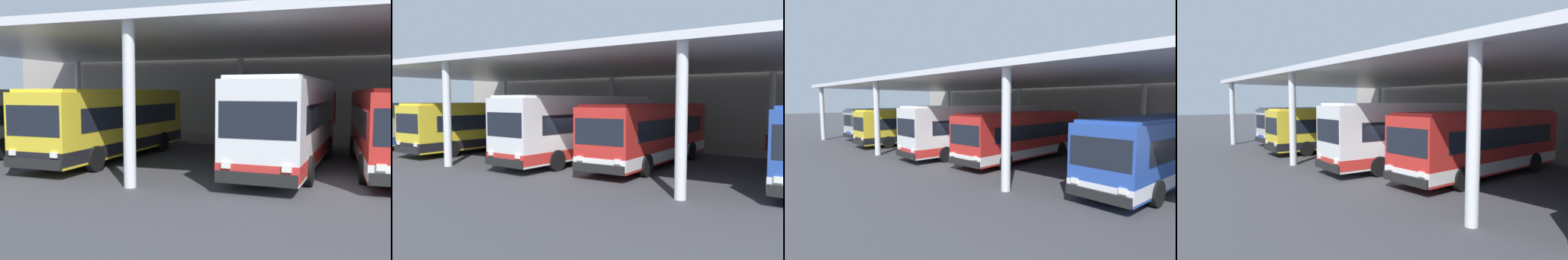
# 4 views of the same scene
# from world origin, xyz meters

# --- Properties ---
(ground_plane) EXTENTS (200.00, 200.00, 0.00)m
(ground_plane) POSITION_xyz_m (0.00, 0.00, 0.00)
(ground_plane) COLOR #3D3D42
(platform_kerb) EXTENTS (42.00, 4.50, 0.18)m
(platform_kerb) POSITION_xyz_m (0.00, 11.75, 0.09)
(platform_kerb) COLOR gray
(platform_kerb) RESTS_ON ground
(station_building_facade) EXTENTS (48.00, 1.60, 7.08)m
(station_building_facade) POSITION_xyz_m (0.00, 15.00, 3.54)
(station_building_facade) COLOR #ADA399
(station_building_facade) RESTS_ON ground
(canopy_shelter) EXTENTS (40.00, 17.00, 5.55)m
(canopy_shelter) POSITION_xyz_m (0.00, 5.50, 5.31)
(canopy_shelter) COLOR silver
(canopy_shelter) RESTS_ON ground
(bus_nearest_bay) EXTENTS (2.78, 10.55, 3.17)m
(bus_nearest_bay) POSITION_xyz_m (-15.46, 4.08, 1.66)
(bus_nearest_bay) COLOR #B7B7BC
(bus_nearest_bay) RESTS_ON ground
(bus_second_bay) EXTENTS (3.02, 10.62, 3.17)m
(bus_second_bay) POSITION_xyz_m (-9.80, 2.86, 1.66)
(bus_second_bay) COLOR yellow
(bus_second_bay) RESTS_ON ground
(bus_middle_bay) EXTENTS (3.18, 11.46, 3.57)m
(bus_middle_bay) POSITION_xyz_m (-1.76, 3.04, 1.84)
(bus_middle_bay) COLOR white
(bus_middle_bay) RESTS_ON ground
(bus_far_bay) EXTENTS (2.95, 10.60, 3.17)m
(bus_far_bay) POSITION_xyz_m (2.09, 3.70, 1.66)
(bus_far_bay) COLOR red
(bus_far_bay) RESTS_ON ground
(trash_bin) EXTENTS (0.52, 0.52, 0.98)m
(trash_bin) POSITION_xyz_m (6.37, 11.90, 0.68)
(trash_bin) COLOR maroon
(trash_bin) RESTS_ON platform_kerb
(banner_sign) EXTENTS (0.70, 0.12, 3.20)m
(banner_sign) POSITION_xyz_m (-0.47, 10.94, 1.98)
(banner_sign) COLOR #B2B2B7
(banner_sign) RESTS_ON platform_kerb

